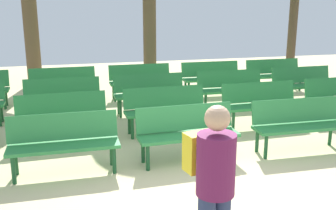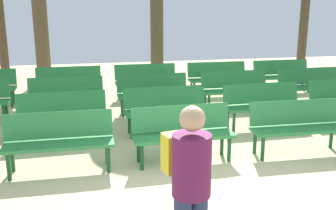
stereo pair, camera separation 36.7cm
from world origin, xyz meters
name	(u,v)px [view 1 (the left image)]	position (x,y,z in m)	size (l,w,h in m)	color
ground_plane	(228,207)	(0.00, 0.00, 0.00)	(24.51, 24.51, 0.00)	beige
bench_r0_c1	(64,140)	(-1.94, 1.60, 0.50)	(1.60, 0.49, 0.87)	#2D8442
bench_r0_c2	(187,130)	(-0.05, 1.61, 0.50)	(1.62, 0.53, 0.87)	#2D8442
bench_r0_c3	(299,122)	(1.90, 1.55, 0.50)	(1.61, 0.51, 0.87)	#2D8442
bench_r1_c1	(62,115)	(-1.97, 2.98, 0.50)	(1.62, 0.54, 0.87)	#2D8442
bench_r1_c2	(166,107)	(-0.04, 3.05, 0.50)	(1.61, 0.52, 0.87)	#2D8442
bench_r1_c3	(261,101)	(1.94, 3.00, 0.50)	(1.61, 0.52, 0.87)	#2D8442
bench_r2_c1	(62,96)	(-1.96, 4.48, 0.50)	(1.61, 0.50, 0.87)	#2D8442
bench_r2_c2	(150,91)	(-0.05, 4.49, 0.50)	(1.60, 0.48, 0.87)	#2D8442
bench_r2_c3	(231,86)	(1.92, 4.50, 0.50)	(1.61, 0.51, 0.87)	#2D8442
bench_r2_c4	(303,82)	(3.87, 4.52, 0.50)	(1.61, 0.51, 0.87)	#2D8442
bench_r3_c1	(63,83)	(-1.95, 5.91, 0.50)	(1.61, 0.50, 0.87)	#2D8442
bench_r3_c2	(140,79)	(0.01, 5.95, 0.50)	(1.60, 0.49, 0.87)	#2D8442
bench_r3_c3	(211,76)	(1.96, 5.92, 0.50)	(1.61, 0.51, 0.87)	#2D8442
bench_r3_c4	(274,73)	(3.84, 5.92, 0.50)	(1.60, 0.49, 0.87)	#2D8442
visitor_with_backpack	(213,183)	(-0.66, -1.14, 0.94)	(0.42, 0.58, 1.65)	navy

